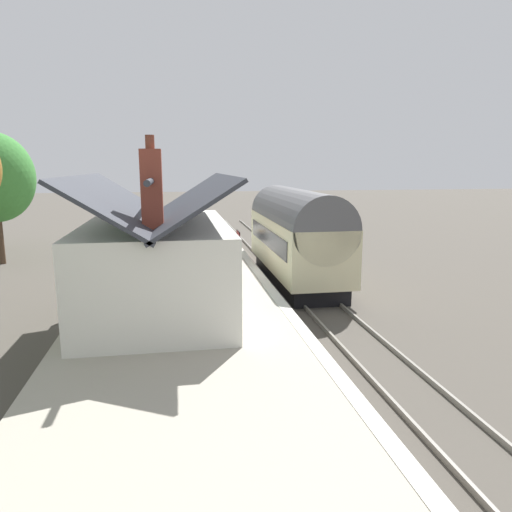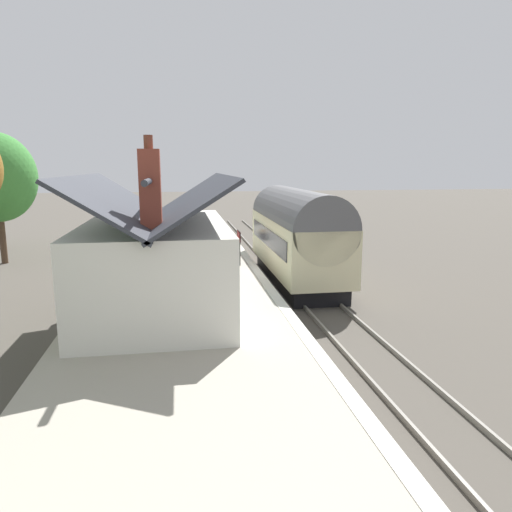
{
  "view_description": "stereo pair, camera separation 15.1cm",
  "coord_description": "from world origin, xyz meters",
  "px_view_note": "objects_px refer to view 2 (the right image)",
  "views": [
    {
      "loc": [
        -19.34,
        4.56,
        5.37
      ],
      "look_at": [
        -1.55,
        1.5,
        1.87
      ],
      "focal_mm": 32.8,
      "sensor_mm": 36.0,
      "label": 1
    },
    {
      "loc": [
        -19.36,
        4.41,
        5.37
      ],
      "look_at": [
        -1.55,
        1.5,
        1.87
      ],
      "focal_mm": 32.8,
      "sensor_mm": 36.0,
      "label": 2
    }
  ],
  "objects_px": {
    "planter_bench_right": "(137,229)",
    "train": "(297,235)",
    "bench_near_building": "(198,230)",
    "planter_bench_left": "(226,235)",
    "bench_by_lamp": "(205,245)",
    "station_sign_board": "(239,239)",
    "station_building": "(157,262)",
    "planter_corner_building": "(191,249)",
    "bench_platform_end": "(197,237)",
    "planter_under_sign": "(156,255)",
    "planter_edge_near": "(186,228)"
  },
  "relations": [
    {
      "from": "station_sign_board",
      "to": "planter_edge_near",
      "type": "bearing_deg",
      "value": 13.12
    },
    {
      "from": "bench_near_building",
      "to": "planter_bench_left",
      "type": "xyz_separation_m",
      "value": [
        -1.08,
        -1.64,
        -0.18
      ]
    },
    {
      "from": "station_building",
      "to": "station_sign_board",
      "type": "bearing_deg",
      "value": -28.56
    },
    {
      "from": "train",
      "to": "planter_bench_left",
      "type": "xyz_separation_m",
      "value": [
        7.6,
        2.56,
        -1.05
      ]
    },
    {
      "from": "bench_platform_end",
      "to": "planter_corner_building",
      "type": "height_order",
      "value": "planter_corner_building"
    },
    {
      "from": "train",
      "to": "bench_by_lamp",
      "type": "relative_size",
      "value": 6.66
    },
    {
      "from": "bench_near_building",
      "to": "planter_bench_right",
      "type": "bearing_deg",
      "value": 64.86
    },
    {
      "from": "bench_by_lamp",
      "to": "planter_under_sign",
      "type": "bearing_deg",
      "value": 131.41
    },
    {
      "from": "station_building",
      "to": "planter_bench_right",
      "type": "bearing_deg",
      "value": 7.19
    },
    {
      "from": "planter_edge_near",
      "to": "planter_bench_right",
      "type": "bearing_deg",
      "value": 80.47
    },
    {
      "from": "bench_platform_end",
      "to": "planter_under_sign",
      "type": "relative_size",
      "value": 1.7
    },
    {
      "from": "planter_bench_left",
      "to": "bench_by_lamp",
      "type": "bearing_deg",
      "value": 161.63
    },
    {
      "from": "planter_bench_right",
      "to": "station_sign_board",
      "type": "xyz_separation_m",
      "value": [
        -10.3,
        -5.49,
        0.79
      ]
    },
    {
      "from": "bench_by_lamp",
      "to": "planter_corner_building",
      "type": "bearing_deg",
      "value": 144.53
    },
    {
      "from": "train",
      "to": "station_sign_board",
      "type": "xyz_separation_m",
      "value": [
        0.22,
        2.67,
        -0.16
      ]
    },
    {
      "from": "planter_bench_left",
      "to": "planter_edge_near",
      "type": "relative_size",
      "value": 1.13
    },
    {
      "from": "bench_by_lamp",
      "to": "station_building",
      "type": "bearing_deg",
      "value": 167.57
    },
    {
      "from": "planter_under_sign",
      "to": "bench_platform_end",
      "type": "bearing_deg",
      "value": -23.01
    },
    {
      "from": "bench_by_lamp",
      "to": "planter_bench_right",
      "type": "bearing_deg",
      "value": 28.74
    },
    {
      "from": "station_building",
      "to": "bench_near_building",
      "type": "height_order",
      "value": "station_building"
    },
    {
      "from": "bench_near_building",
      "to": "planter_under_sign",
      "type": "xyz_separation_m",
      "value": [
        -7.71,
        2.25,
        -0.05
      ]
    },
    {
      "from": "planter_bench_right",
      "to": "station_sign_board",
      "type": "distance_m",
      "value": 11.7
    },
    {
      "from": "planter_edge_near",
      "to": "bench_platform_end",
      "type": "bearing_deg",
      "value": -172.72
    },
    {
      "from": "bench_by_lamp",
      "to": "planter_corner_building",
      "type": "xyz_separation_m",
      "value": [
        -1.05,
        0.75,
        0.0
      ]
    },
    {
      "from": "planter_under_sign",
      "to": "station_building",
      "type": "bearing_deg",
      "value": -176.84
    },
    {
      "from": "planter_bench_left",
      "to": "planter_corner_building",
      "type": "relative_size",
      "value": 1.13
    },
    {
      "from": "planter_bench_right",
      "to": "train",
      "type": "bearing_deg",
      "value": -142.24
    },
    {
      "from": "bench_near_building",
      "to": "planter_corner_building",
      "type": "distance_m",
      "value": 6.68
    },
    {
      "from": "station_building",
      "to": "bench_platform_end",
      "type": "xyz_separation_m",
      "value": [
        11.79,
        -1.66,
        -1.02
      ]
    },
    {
      "from": "bench_platform_end",
      "to": "bench_by_lamp",
      "type": "relative_size",
      "value": 1.01
    },
    {
      "from": "station_building",
      "to": "station_sign_board",
      "type": "relative_size",
      "value": 5.14
    },
    {
      "from": "train",
      "to": "planter_bench_right",
      "type": "xyz_separation_m",
      "value": [
        10.53,
        8.15,
        -0.94
      ]
    },
    {
      "from": "planter_bench_right",
      "to": "planter_corner_building",
      "type": "bearing_deg",
      "value": -158.54
    },
    {
      "from": "train",
      "to": "planter_under_sign",
      "type": "distance_m",
      "value": 6.59
    },
    {
      "from": "station_building",
      "to": "station_sign_board",
      "type": "distance_m",
      "value": 7.11
    },
    {
      "from": "train",
      "to": "planter_edge_near",
      "type": "xyz_separation_m",
      "value": [
        9.99,
        4.95,
        -0.88
      ]
    },
    {
      "from": "planter_bench_right",
      "to": "planter_corner_building",
      "type": "distance_m",
      "value": 9.14
    },
    {
      "from": "train",
      "to": "bench_near_building",
      "type": "bearing_deg",
      "value": 25.85
    },
    {
      "from": "planter_corner_building",
      "to": "station_building",
      "type": "bearing_deg",
      "value": 171.12
    },
    {
      "from": "planter_bench_left",
      "to": "station_sign_board",
      "type": "relative_size",
      "value": 0.65
    },
    {
      "from": "planter_corner_building",
      "to": "planter_edge_near",
      "type": "relative_size",
      "value": 1.01
    },
    {
      "from": "bench_by_lamp",
      "to": "planter_bench_left",
      "type": "xyz_separation_m",
      "value": [
        4.53,
        -1.5,
        -0.18
      ]
    },
    {
      "from": "bench_by_lamp",
      "to": "planter_bench_left",
      "type": "relative_size",
      "value": 1.38
    },
    {
      "from": "train",
      "to": "planter_bench_left",
      "type": "bearing_deg",
      "value": 18.61
    },
    {
      "from": "planter_bench_left",
      "to": "planter_under_sign",
      "type": "xyz_separation_m",
      "value": [
        -6.64,
        3.89,
        0.13
      ]
    },
    {
      "from": "planter_bench_right",
      "to": "planter_bench_left",
      "type": "bearing_deg",
      "value": -117.64
    },
    {
      "from": "bench_by_lamp",
      "to": "station_sign_board",
      "type": "distance_m",
      "value": 3.25
    },
    {
      "from": "train",
      "to": "bench_platform_end",
      "type": "height_order",
      "value": "train"
    },
    {
      "from": "bench_by_lamp",
      "to": "station_sign_board",
      "type": "relative_size",
      "value": 0.89
    },
    {
      "from": "train",
      "to": "planter_edge_near",
      "type": "height_order",
      "value": "train"
    }
  ]
}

